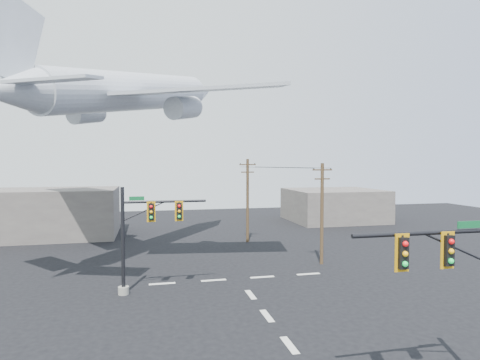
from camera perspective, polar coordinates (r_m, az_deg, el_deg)
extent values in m
plane|color=black|center=(22.25, 7.06, -22.29)|extent=(120.00, 120.00, 0.00)
cube|color=beige|center=(22.24, 7.06, -22.26)|extent=(0.40, 2.00, 0.01)
cube|color=beige|center=(25.74, 3.86, -18.71)|extent=(0.40, 2.00, 0.01)
cube|color=beige|center=(29.37, 1.52, -15.98)|extent=(0.40, 2.00, 0.01)
cube|color=beige|center=(32.36, -11.01, -14.27)|extent=(2.00, 0.40, 0.01)
cube|color=beige|center=(32.72, -3.77, -14.03)|extent=(2.00, 0.40, 0.01)
cube|color=beige|center=(33.55, 3.18, -13.61)|extent=(2.00, 0.40, 0.01)
cube|color=beige|center=(34.83, 9.69, -13.04)|extent=(2.00, 0.40, 0.01)
cylinder|color=black|center=(17.31, 24.57, -6.88)|extent=(6.07, 0.18, 0.18)
cylinder|color=black|center=(18.38, 28.33, -8.50)|extent=(3.31, 0.09, 0.09)
cube|color=black|center=(17.94, 27.45, -8.86)|extent=(0.37, 0.33, 1.20)
cube|color=#C0840B|center=(17.95, 27.40, -8.84)|extent=(0.60, 0.04, 1.48)
sphere|color=red|center=(17.73, 27.86, -7.74)|extent=(0.22, 0.22, 0.22)
sphere|color=orange|center=(17.80, 27.84, -8.95)|extent=(0.22, 0.22, 0.22)
sphere|color=#0DD347|center=(17.87, 27.81, -10.16)|extent=(0.22, 0.22, 0.22)
cube|color=black|center=(16.72, 22.08, -9.57)|extent=(0.37, 0.33, 1.20)
cube|color=#C0840B|center=(16.74, 22.03, -9.56)|extent=(0.60, 0.04, 1.48)
sphere|color=red|center=(16.50, 22.47, -8.39)|extent=(0.22, 0.22, 0.22)
sphere|color=orange|center=(16.57, 22.45, -9.69)|extent=(0.22, 0.22, 0.22)
sphere|color=#0DD347|center=(16.65, 22.43, -10.98)|extent=(0.22, 0.22, 0.22)
cube|color=#0B5126|center=(18.53, 29.77, -5.53)|extent=(1.04, 0.04, 0.28)
cylinder|color=gray|center=(30.52, -16.23, -14.84)|extent=(0.76, 0.76, 0.54)
cylinder|color=black|center=(29.67, -16.32, -8.32)|extent=(0.26, 0.26, 7.61)
cylinder|color=black|center=(29.25, -10.61, -3.04)|extent=(5.88, 0.17, 0.17)
cylinder|color=black|center=(29.30, -13.49, -4.34)|extent=(3.22, 0.09, 0.09)
cube|color=black|center=(29.14, -12.52, -4.43)|extent=(0.37, 0.33, 1.20)
cube|color=#C0840B|center=(29.16, -12.52, -4.42)|extent=(0.60, 0.04, 1.47)
sphere|color=red|center=(28.91, -12.53, -3.72)|extent=(0.22, 0.22, 0.22)
sphere|color=orange|center=(28.95, -12.52, -4.47)|extent=(0.22, 0.22, 0.22)
sphere|color=#0DD347|center=(29.00, -12.51, -5.22)|extent=(0.22, 0.22, 0.22)
cube|color=black|center=(29.21, -8.66, -4.38)|extent=(0.37, 0.33, 1.20)
cube|color=#C0840B|center=(29.23, -8.67, -4.37)|extent=(0.60, 0.04, 1.47)
sphere|color=red|center=(28.99, -8.64, -3.68)|extent=(0.22, 0.22, 0.22)
sphere|color=orange|center=(29.03, -8.64, -4.42)|extent=(0.22, 0.22, 0.22)
sphere|color=#0DD347|center=(29.08, -8.63, -5.17)|extent=(0.22, 0.22, 0.22)
cube|color=#0B5126|center=(29.15, -14.48, -2.56)|extent=(1.03, 0.04, 0.28)
cylinder|color=#4D3721|center=(37.50, 11.58, -4.73)|extent=(0.31, 0.31, 9.27)
cube|color=#4D3721|center=(37.21, 11.63, 1.42)|extent=(1.86, 0.18, 0.12)
cube|color=#4D3721|center=(37.23, 11.62, 0.15)|extent=(1.44, 0.16, 0.12)
cylinder|color=black|center=(36.90, 10.45, 1.58)|extent=(0.10, 0.10, 0.12)
cylinder|color=black|center=(37.21, 11.63, 1.58)|extent=(0.10, 0.10, 0.12)
cylinder|color=black|center=(37.54, 12.79, 1.58)|extent=(0.10, 0.10, 0.12)
cylinder|color=#4D3721|center=(46.91, 1.09, -2.95)|extent=(0.33, 0.33, 9.73)
cube|color=#4D3721|center=(46.70, 1.09, 2.20)|extent=(1.97, 0.17, 0.13)
cube|color=#4D3721|center=(46.71, 1.09, 1.13)|extent=(1.53, 0.16, 0.13)
cylinder|color=black|center=(46.48, 0.05, 2.34)|extent=(0.11, 0.11, 0.13)
cylinder|color=black|center=(46.70, 1.09, 2.34)|extent=(0.11, 0.11, 0.13)
cylinder|color=black|center=(46.93, 2.12, 2.34)|extent=(0.11, 0.11, 0.13)
cylinder|color=black|center=(41.52, 4.65, 1.79)|extent=(4.25, 11.47, 0.03)
cylinder|color=black|center=(42.06, 6.86, 1.79)|extent=(4.15, 11.47, 0.03)
cylinder|color=silver|center=(40.58, -14.80, 12.07)|extent=(15.93, 20.73, 7.06)
cone|color=silver|center=(52.31, -5.68, 12.36)|extent=(6.07, 6.55, 4.31)
cone|color=silver|center=(30.57, -30.44, 10.88)|extent=(5.74, 6.30, 3.96)
cube|color=silver|center=(44.61, -24.34, 10.30)|extent=(11.61, 15.05, 1.07)
cube|color=silver|center=(35.05, -5.53, 12.72)|extent=(15.14, 7.40, 1.07)
cylinder|color=silver|center=(43.60, -20.99, 8.84)|extent=(3.84, 4.30, 2.54)
cylinder|color=silver|center=(36.99, -8.03, 10.15)|extent=(3.84, 4.30, 2.54)
cube|color=silver|center=(31.72, -29.53, 17.05)|extent=(3.06, 4.24, 6.34)
cube|color=silver|center=(28.33, -25.04, 12.79)|extent=(6.08, 4.20, 0.58)
cube|color=#66605A|center=(55.90, -26.36, -4.25)|extent=(18.00, 10.00, 6.00)
cube|color=#66605A|center=(66.04, 13.23, -3.49)|extent=(14.00, 12.00, 5.00)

